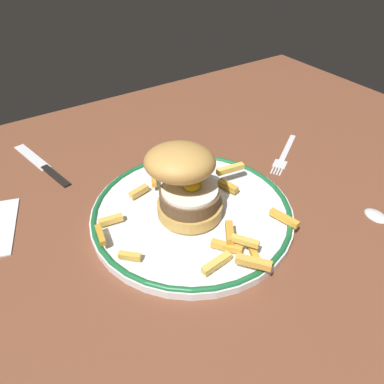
{
  "coord_description": "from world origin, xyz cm",
  "views": [
    {
      "loc": [
        -19.58,
        -30.12,
        36.92
      ],
      "look_at": [
        2.84,
        3.66,
        4.6
      ],
      "focal_mm": 34.47,
      "sensor_mm": 36.0,
      "label": 1
    }
  ],
  "objects_px": {
    "dinner_plate": "(192,212)",
    "fork": "(284,154)",
    "knife": "(45,167)",
    "burger": "(185,180)"
  },
  "relations": [
    {
      "from": "dinner_plate",
      "to": "fork",
      "type": "xyz_separation_m",
      "value": [
        0.23,
        0.05,
        -0.01
      ]
    },
    {
      "from": "fork",
      "to": "knife",
      "type": "distance_m",
      "value": 0.43
    },
    {
      "from": "fork",
      "to": "knife",
      "type": "relative_size",
      "value": 0.72
    },
    {
      "from": "burger",
      "to": "fork",
      "type": "bearing_deg",
      "value": 10.34
    },
    {
      "from": "burger",
      "to": "dinner_plate",
      "type": "bearing_deg",
      "value": -1.37
    },
    {
      "from": "fork",
      "to": "burger",
      "type": "bearing_deg",
      "value": -169.66
    },
    {
      "from": "burger",
      "to": "knife",
      "type": "distance_m",
      "value": 0.29
    },
    {
      "from": "burger",
      "to": "fork",
      "type": "xyz_separation_m",
      "value": [
        0.25,
        0.04,
        -0.07
      ]
    },
    {
      "from": "knife",
      "to": "burger",
      "type": "bearing_deg",
      "value": -61.53
    },
    {
      "from": "knife",
      "to": "dinner_plate",
      "type": "bearing_deg",
      "value": -59.47
    }
  ]
}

